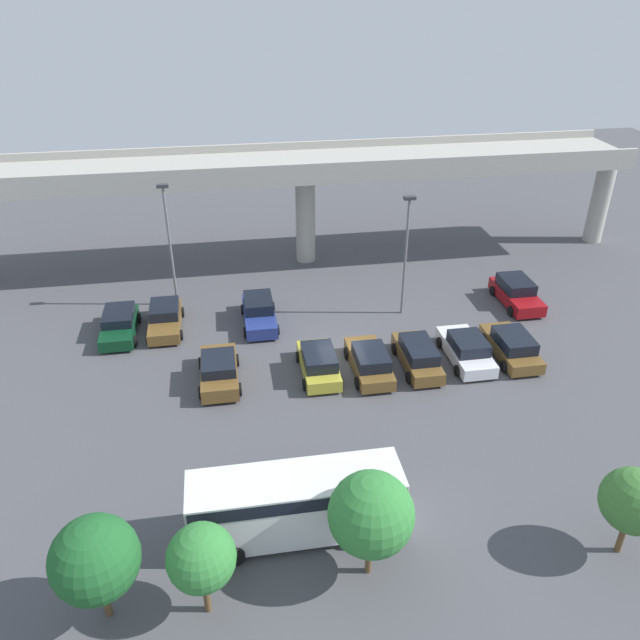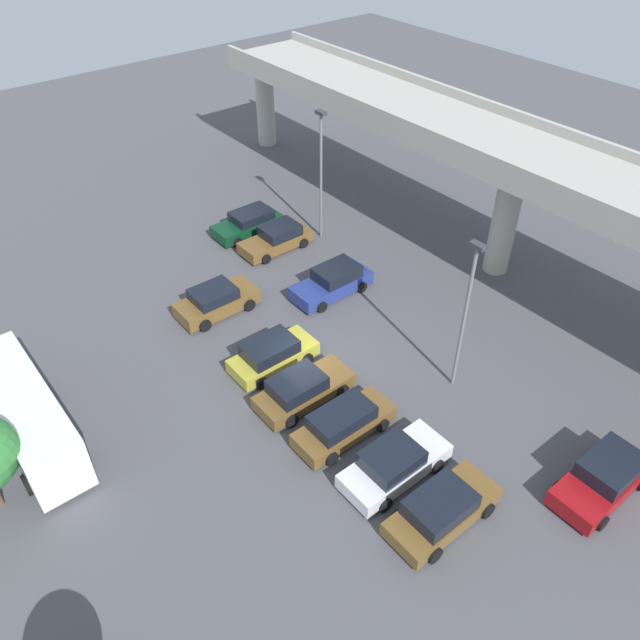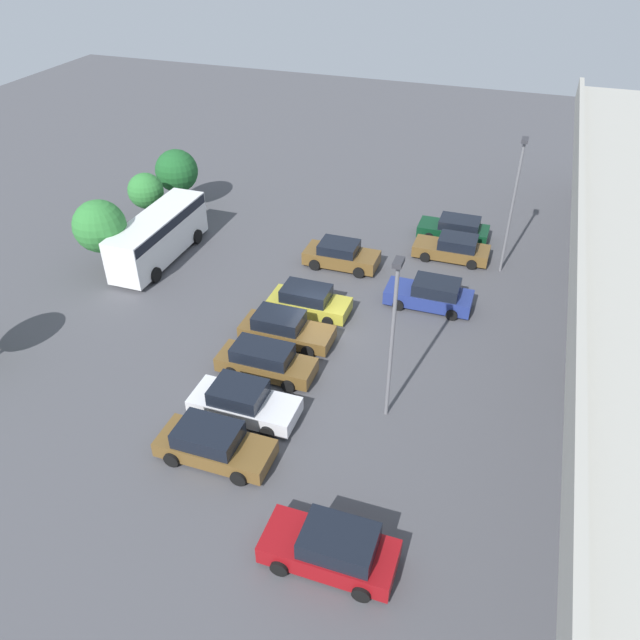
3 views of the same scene
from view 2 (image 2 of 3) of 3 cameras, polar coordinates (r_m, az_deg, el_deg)
ground_plane at (r=30.29m, az=-1.24°, el=-4.88°), size 100.43×100.43×0.00m
highway_overpass at (r=35.43m, az=17.55°, el=13.46°), size 48.29×6.04×8.17m
parked_car_0 at (r=40.65m, az=-6.54°, el=8.82°), size 2.16×4.49×1.45m
parked_car_1 at (r=38.85m, az=-3.94°, el=7.44°), size 2.12×4.59×1.50m
parked_car_2 at (r=33.93m, az=-9.45°, el=1.75°), size 2.19×4.47×1.55m
parked_car_3 at (r=34.85m, az=1.18°, el=3.52°), size 2.14×4.71×1.61m
parked_car_4 at (r=30.28m, az=-4.39°, el=-3.14°), size 2.11×4.34×1.53m
parked_car_5 at (r=28.53m, az=-1.62°, el=-6.32°), size 2.12×4.72×1.53m
parked_car_6 at (r=27.10m, az=2.17°, el=-9.41°), size 1.98×4.67×1.54m
parked_car_7 at (r=25.91m, az=6.79°, el=-12.93°), size 2.21×4.75×1.55m
parked_car_8 at (r=24.90m, az=11.09°, el=-16.63°), size 2.19×4.74×1.54m
parked_car_9 at (r=27.63m, az=24.56°, el=-12.95°), size 2.22×4.63×1.65m
shuttle_bus at (r=28.92m, az=-25.33°, el=-7.62°), size 8.19×2.54×2.88m
lamp_post_near_aisle at (r=38.08m, az=0.09°, el=13.80°), size 0.70×0.35×8.13m
lamp_post_mid_lot at (r=27.51m, az=13.24°, el=1.15°), size 0.70×0.35×7.77m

